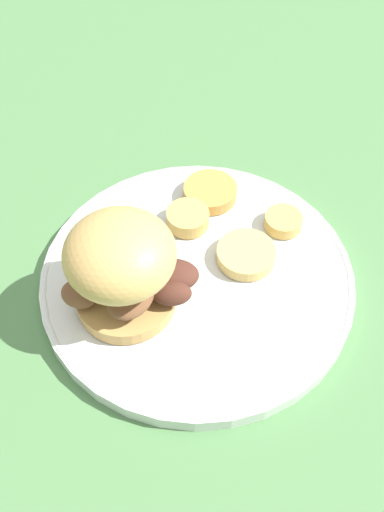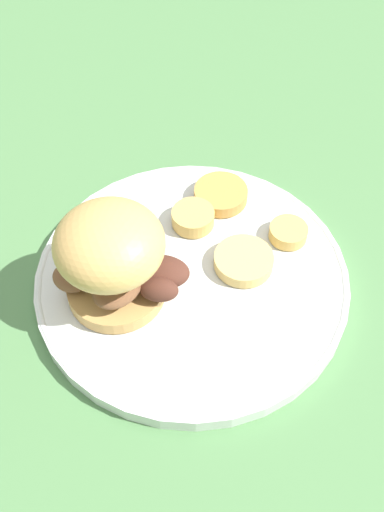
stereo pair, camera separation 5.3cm
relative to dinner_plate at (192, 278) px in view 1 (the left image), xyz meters
The scene contains 7 objects.
ground_plane 0.01m from the dinner_plate, ahead, with size 4.00×4.00×0.00m, color #4C7A47.
dinner_plate is the anchor object (origin of this frame).
sandwich 0.09m from the dinner_plate, 118.17° to the left, with size 0.11×0.12×0.10m.
potato_round_0 0.06m from the dinner_plate, ahead, with size 0.04×0.04×0.02m, color tan.
potato_round_1 0.05m from the dinner_plate, 68.80° to the right, with size 0.06×0.06×0.01m, color #DBB766.
potato_round_2 0.10m from the dinner_plate, 54.69° to the right, with size 0.04×0.04×0.01m, color tan.
potato_round_3 0.10m from the dinner_plate, ahead, with size 0.05×0.05×0.01m, color #BC8942.
Camera 1 is at (-0.33, -0.00, 0.46)m, focal length 42.00 mm.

